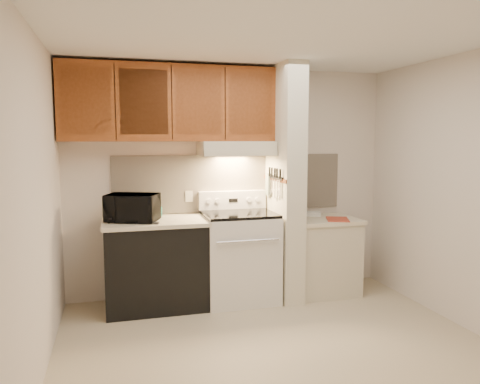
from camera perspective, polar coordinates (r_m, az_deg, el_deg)
name	(u,v)px	position (r m, az deg, el deg)	size (l,w,h in m)	color
floor	(275,344)	(4.16, 4.26, -18.05)	(3.60, 3.60, 0.00)	#BFB08F
ceiling	(277,40)	(3.86, 4.59, 18.04)	(3.60, 3.60, 0.00)	white
wall_back	(231,181)	(5.24, -1.11, 1.29)	(3.60, 0.02, 2.50)	beige
wall_left	(38,206)	(3.63, -23.43, -1.58)	(0.02, 3.00, 2.50)	beige
wall_right	(462,191)	(4.73, 25.42, 0.09)	(0.02, 3.00, 2.50)	beige
backsplash	(231,183)	(5.23, -1.07, 1.12)	(2.60, 0.02, 0.63)	beige
range_body	(239,258)	(5.05, -0.12, -8.03)	(0.76, 0.65, 0.92)	silver
oven_window	(247,262)	(4.74, 0.89, -8.49)	(0.50, 0.01, 0.30)	black
oven_handle	(248,241)	(4.65, 1.03, -5.98)	(0.02, 0.02, 0.65)	silver
cooktop	(239,214)	(4.95, -0.12, -2.70)	(0.74, 0.64, 0.03)	black
range_backguard	(232,200)	(5.21, -0.94, -0.96)	(0.76, 0.08, 0.20)	silver
range_display	(233,200)	(5.16, -0.82, -1.02)	(0.10, 0.01, 0.04)	black
range_knob_left_outer	(208,201)	(5.10, -3.86, -1.13)	(0.05, 0.05, 0.02)	silver
range_knob_left_inner	(217,201)	(5.12, -2.77, -1.09)	(0.05, 0.05, 0.02)	silver
range_knob_right_inner	(249,200)	(5.21, 1.10, -0.96)	(0.05, 0.05, 0.02)	silver
range_knob_right_outer	(258,199)	(5.24, 2.15, -0.92)	(0.05, 0.05, 0.02)	silver
dishwasher_front	(156,266)	(4.92, -10.22, -8.83)	(1.00, 0.63, 0.87)	black
left_countertop	(155,222)	(4.82, -10.33, -3.60)	(1.04, 0.67, 0.04)	beige
spoon_rest	(147,223)	(4.61, -11.26, -3.73)	(0.22, 0.07, 0.02)	black
teal_jar	(158,211)	(5.02, -10.00, -2.35)	(0.09, 0.09, 0.10)	#216D5D
outlet	(189,196)	(5.14, -6.23, -0.54)	(0.08, 0.01, 0.12)	beige
microwave	(132,208)	(4.76, -12.99, -1.88)	(0.49, 0.33, 0.27)	black
partition_pillar	(285,183)	(5.06, 5.48, 1.07)	(0.22, 0.70, 2.50)	beige
pillar_trim	(275,179)	(5.02, 4.24, 1.61)	(0.01, 0.70, 0.04)	brown
knife_strip	(276,177)	(4.97, 4.37, 1.79)	(0.02, 0.42, 0.04)	black
knife_blade_a	(279,188)	(4.83, 4.82, 0.47)	(0.01, 0.04, 0.16)	silver
knife_handle_a	(280,174)	(4.80, 4.92, 2.22)	(0.02, 0.02, 0.10)	black
knife_blade_b	(277,189)	(4.89, 4.56, 0.43)	(0.01, 0.04, 0.18)	silver
knife_handle_b	(277,173)	(4.89, 4.53, 2.31)	(0.02, 0.02, 0.10)	black
knife_blade_c	(275,189)	(4.97, 4.26, 0.40)	(0.01, 0.04, 0.20)	silver
knife_handle_c	(275,173)	(4.95, 4.26, 2.36)	(0.02, 0.02, 0.10)	black
knife_blade_d	(272,186)	(5.04, 3.96, 0.72)	(0.01, 0.04, 0.16)	silver
knife_handle_d	(272,172)	(5.04, 3.90, 2.44)	(0.02, 0.02, 0.10)	black
knife_blade_e	(270,186)	(5.11, 3.68, 0.69)	(0.01, 0.04, 0.18)	silver
knife_handle_e	(270,172)	(5.11, 3.63, 2.50)	(0.02, 0.02, 0.10)	black
oven_mitt	(268,184)	(5.18, 3.44, 0.95)	(0.03, 0.10, 0.24)	gray
right_cab_base	(322,257)	(5.38, 10.01, -7.80)	(0.70, 0.60, 0.81)	beige
right_countertop	(323,220)	(5.30, 10.10, -3.34)	(0.74, 0.64, 0.04)	beige
red_folder	(338,219)	(5.20, 11.81, -3.27)	(0.23, 0.31, 0.01)	#AF3B26
white_box	(313,214)	(5.41, 8.92, -2.66)	(0.17, 0.11, 0.04)	white
range_hood	(236,148)	(5.01, -0.50, 5.35)	(0.78, 0.44, 0.15)	beige
hood_lip	(241,153)	(4.81, 0.14, 4.76)	(0.78, 0.04, 0.06)	beige
upper_cabinets	(170,104)	(4.93, -8.55, 10.60)	(2.18, 0.33, 0.77)	brown
cab_door_a	(85,101)	(4.75, -18.33, 10.51)	(0.46, 0.01, 0.63)	brown
cab_gap_a	(115,101)	(4.74, -14.98, 10.63)	(0.01, 0.01, 0.73)	black
cab_door_b	(144,102)	(4.75, -11.64, 10.70)	(0.46, 0.01, 0.63)	brown
cab_gap_b	(172,102)	(4.77, -8.32, 10.75)	(0.01, 0.01, 0.73)	black
cab_door_c	(199,103)	(4.82, -5.04, 10.75)	(0.46, 0.01, 0.63)	brown
cab_gap_c	(225,104)	(4.87, -1.83, 10.72)	(0.01, 0.01, 0.73)	black
cab_door_d	(251,104)	(4.94, 1.30, 10.66)	(0.46, 0.01, 0.63)	brown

